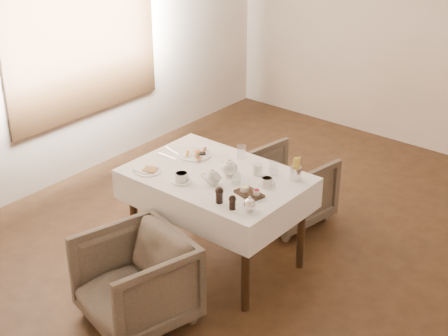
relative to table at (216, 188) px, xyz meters
name	(u,v)px	position (x,y,z in m)	size (l,w,h in m)	color
room	(80,6)	(-1.99, 0.49, 0.96)	(5.00, 5.00, 5.00)	black
table	(216,188)	(0.00, 0.00, 0.00)	(1.28, 0.88, 0.75)	black
armchair_near	(136,281)	(0.03, -0.88, -0.33)	(0.67, 0.69, 0.63)	#484035
armchair_far	(287,188)	(0.05, 0.87, -0.34)	(0.64, 0.66, 0.60)	#484035
breakfast_plate	(195,154)	(-0.33, 0.15, 0.13)	(0.26, 0.26, 0.03)	white
side_plate	(147,171)	(-0.42, -0.29, 0.13)	(0.19, 0.19, 0.02)	white
teapot_centre	(229,167)	(0.09, 0.04, 0.18)	(0.17, 0.13, 0.13)	white
teapot_front	(213,177)	(0.09, -0.14, 0.18)	(0.16, 0.12, 0.12)	white
creamer	(258,169)	(0.24, 0.19, 0.16)	(0.07, 0.07, 0.08)	white
teacup_near	(181,178)	(-0.11, -0.25, 0.15)	(0.14, 0.14, 0.07)	white
teacup_far	(267,182)	(0.39, 0.09, 0.14)	(0.12, 0.12, 0.06)	white
glass_left	(241,152)	(-0.03, 0.33, 0.17)	(0.07, 0.07, 0.10)	silver
glass_mid	(236,179)	(0.21, -0.03, 0.16)	(0.06, 0.06, 0.09)	silver
glass_right	(274,168)	(0.32, 0.27, 0.16)	(0.07, 0.07, 0.09)	silver
condiment_board	(249,193)	(0.38, -0.10, 0.13)	(0.22, 0.17, 0.05)	black
pepper_mill_left	(219,195)	(0.29, -0.31, 0.18)	(0.06, 0.06, 0.12)	black
pepper_mill_right	(232,202)	(0.41, -0.33, 0.17)	(0.05, 0.05, 0.10)	black
silver_pot	(250,204)	(0.51, -0.27, 0.17)	(0.10, 0.08, 0.11)	white
fries_cup	(296,170)	(0.50, 0.30, 0.19)	(0.08, 0.08, 0.18)	silver
cutlery_fork	(172,151)	(-0.52, 0.09, 0.12)	(0.02, 0.19, 0.00)	silver
cutlery_knife	(167,156)	(-0.49, -0.01, 0.12)	(0.01, 0.19, 0.00)	silver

